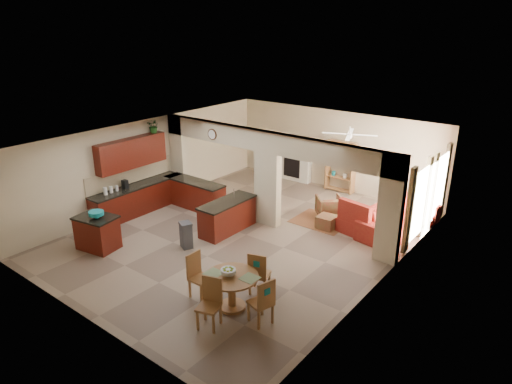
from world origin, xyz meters
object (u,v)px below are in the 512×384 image
Objects in this scene: sofa at (399,218)px; armchair at (329,207)px; kitchen_island at (97,232)px; dining_table at (232,287)px.

sofa reaches higher than armchair.
kitchen_island is 6.75m from armchair.
kitchen_island is 8.34m from sofa.
kitchen_island reaches higher than dining_table.
sofa is (5.89, 5.90, -0.04)m from kitchen_island.
kitchen_island is 1.58× the size of armchair.
armchair is (-2.09, -0.31, -0.08)m from sofa.
kitchen_island is 1.04× the size of dining_table.
armchair is (-0.76, 5.44, -0.17)m from dining_table.
kitchen_island is at bearing 144.15° from sofa.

